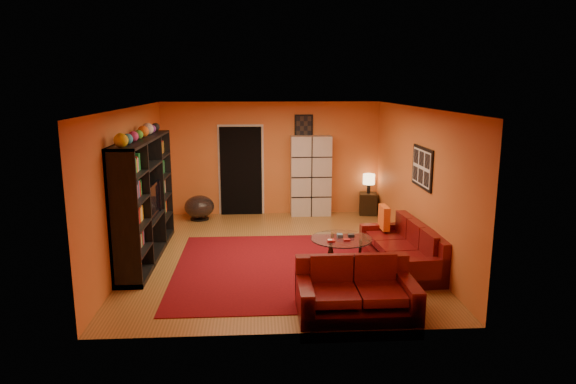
{
  "coord_description": "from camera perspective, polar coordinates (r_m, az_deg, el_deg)",
  "views": [
    {
      "loc": [
        -0.34,
        -8.77,
        3.0
      ],
      "look_at": [
        0.21,
        0.1,
        1.12
      ],
      "focal_mm": 32.0,
      "sensor_mm": 36.0,
      "label": 1
    }
  ],
  "objects": [
    {
      "name": "coffee_table",
      "position": [
        8.51,
        5.94,
        -5.46
      ],
      "size": [
        1.01,
        1.01,
        0.5
      ],
      "rotation": [
        0.0,
        0.0,
        -0.06
      ],
      "color": "silver",
      "rests_on": "floor"
    },
    {
      "name": "wall_art_right",
      "position": [
        9.03,
        14.7,
        2.66
      ],
      "size": [
        0.03,
        1.0,
        0.7
      ],
      "primitive_type": "cube",
      "color": "black",
      "rests_on": "wall_right"
    },
    {
      "name": "wall_art_back",
      "position": [
        11.84,
        1.76,
        7.35
      ],
      "size": [
        0.42,
        0.03,
        0.52
      ],
      "primitive_type": "cube",
      "color": "black",
      "rests_on": "wall_back"
    },
    {
      "name": "ceiling",
      "position": [
        8.78,
        -1.35,
        9.35
      ],
      "size": [
        6.0,
        6.0,
        0.0
      ],
      "primitive_type": "plane",
      "rotation": [
        3.14,
        0.0,
        0.0
      ],
      "color": "white",
      "rests_on": "wall_back"
    },
    {
      "name": "table_lamp",
      "position": [
        12.01,
        8.97,
        1.35
      ],
      "size": [
        0.27,
        0.27,
        0.45
      ],
      "color": "black",
      "rests_on": "side_table"
    },
    {
      "name": "doorway",
      "position": [
        11.9,
        -5.24,
        2.33
      ],
      "size": [
        0.95,
        0.1,
        2.04
      ],
      "primitive_type": "cube",
      "color": "black",
      "rests_on": "floor"
    },
    {
      "name": "sofa",
      "position": [
        8.84,
        12.97,
        -6.23
      ],
      "size": [
        1.0,
        2.17,
        0.85
      ],
      "rotation": [
        0.0,
        0.0,
        0.06
      ],
      "color": "#510A0C",
      "rests_on": "rug"
    },
    {
      "name": "rug",
      "position": [
        8.62,
        -0.41,
        -8.37
      ],
      "size": [
        3.6,
        3.6,
        0.01
      ],
      "primitive_type": "cube",
      "color": "#550910",
      "rests_on": "floor"
    },
    {
      "name": "tv",
      "position": [
        9.23,
        -15.25,
        -0.93
      ],
      "size": [
        1.0,
        0.13,
        0.57
      ],
      "primitive_type": "imported",
      "rotation": [
        0.0,
        0.0,
        1.57
      ],
      "color": "black",
      "rests_on": "entertainment_unit"
    },
    {
      "name": "floor",
      "position": [
        9.27,
        -1.27,
        -6.91
      ],
      "size": [
        6.0,
        6.0,
        0.0
      ],
      "primitive_type": "plane",
      "color": "brown",
      "rests_on": "ground"
    },
    {
      "name": "wall_left",
      "position": [
        9.19,
        -17.08,
        0.77
      ],
      "size": [
        0.0,
        6.0,
        6.0
      ],
      "primitive_type": "plane",
      "rotation": [
        1.57,
        0.0,
        1.57
      ],
      "color": "#D1692E",
      "rests_on": "floor"
    },
    {
      "name": "loveseat",
      "position": [
        7.03,
        7.49,
        -10.87
      ],
      "size": [
        1.56,
        0.94,
        0.85
      ],
      "rotation": [
        0.0,
        0.0,
        1.57
      ],
      "color": "#510A0C",
      "rests_on": "rug"
    },
    {
      "name": "bowl_chair",
      "position": [
        11.66,
        -9.82,
        -1.65
      ],
      "size": [
        0.67,
        0.67,
        0.54
      ],
      "color": "black",
      "rests_on": "floor"
    },
    {
      "name": "wall_back",
      "position": [
        11.9,
        -1.88,
        3.74
      ],
      "size": [
        6.0,
        0.0,
        6.0
      ],
      "primitive_type": "plane",
      "rotation": [
        1.57,
        0.0,
        0.0
      ],
      "color": "#D1692E",
      "rests_on": "floor"
    },
    {
      "name": "storage_cabinet",
      "position": [
        11.82,
        2.55,
        1.81
      ],
      "size": [
        0.92,
        0.42,
        1.84
      ],
      "primitive_type": "cube",
      "rotation": [
        0.0,
        0.0,
        -0.01
      ],
      "color": "beige",
      "rests_on": "floor"
    },
    {
      "name": "throw_pillow",
      "position": [
        9.43,
        10.63,
        -2.8
      ],
      "size": [
        0.12,
        0.42,
        0.42
      ],
      "primitive_type": "cube",
      "color": "orange",
      "rests_on": "sofa"
    },
    {
      "name": "entertainment_unit",
      "position": [
        9.19,
        -15.62,
        -0.73
      ],
      "size": [
        0.45,
        3.0,
        2.1
      ],
      "primitive_type": "cube",
      "color": "black",
      "rests_on": "floor"
    },
    {
      "name": "side_table",
      "position": [
        12.12,
        8.89,
        -1.3
      ],
      "size": [
        0.46,
        0.46,
        0.5
      ],
      "primitive_type": "cube",
      "rotation": [
        0.0,
        0.0,
        -0.16
      ],
      "color": "black",
      "rests_on": "floor"
    },
    {
      "name": "wall_front",
      "position": [
        6.02,
        -0.18,
        -4.42
      ],
      "size": [
        6.0,
        0.0,
        6.0
      ],
      "primitive_type": "plane",
      "rotation": [
        -1.57,
        0.0,
        0.0
      ],
      "color": "#D1692E",
      "rests_on": "floor"
    },
    {
      "name": "wall_right",
      "position": [
        9.37,
        14.15,
        1.15
      ],
      "size": [
        0.0,
        6.0,
        6.0
      ],
      "primitive_type": "plane",
      "rotation": [
        1.57,
        0.0,
        -1.57
      ],
      "color": "#D1692E",
      "rests_on": "floor"
    }
  ]
}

